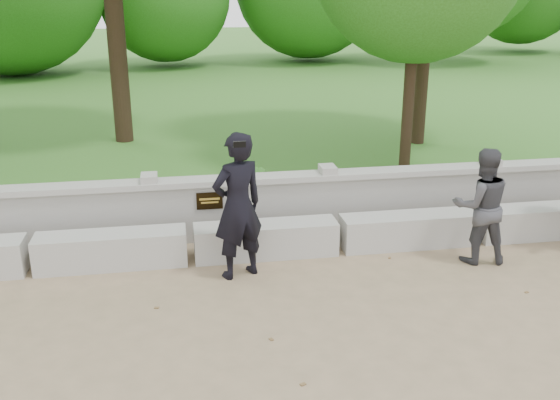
{
  "coord_description": "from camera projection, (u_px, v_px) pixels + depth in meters",
  "views": [
    {
      "loc": [
        -0.11,
        -5.69,
        3.43
      ],
      "look_at": [
        1.12,
        1.5,
        0.91
      ],
      "focal_mm": 40.0,
      "sensor_mm": 36.0,
      "label": 1
    }
  ],
  "objects": [
    {
      "name": "parapet_wall",
      "position": [
        188.0,
        209.0,
        8.71
      ],
      "size": [
        12.5,
        0.35,
        0.9
      ],
      "color": "#9C9993",
      "rests_on": "ground"
    },
    {
      "name": "shrub_b",
      "position": [
        259.0,
        186.0,
        9.52
      ],
      "size": [
        0.39,
        0.38,
        0.55
      ],
      "primitive_type": "imported",
      "rotation": [
        0.0,
        0.0,
        2.43
      ],
      "color": "#3D822C",
      "rests_on": "lawn"
    },
    {
      "name": "concrete_bench",
      "position": [
        190.0,
        244.0,
        8.14
      ],
      "size": [
        11.9,
        0.45,
        0.45
      ],
      "color": "#A5A39C",
      "rests_on": "ground"
    },
    {
      "name": "man_main",
      "position": [
        238.0,
        206.0,
        7.49
      ],
      "size": [
        0.79,
        0.74,
        1.83
      ],
      "color": "black",
      "rests_on": "ground"
    },
    {
      "name": "visitor_left",
      "position": [
        481.0,
        206.0,
        7.96
      ],
      "size": [
        0.81,
        0.66,
        1.52
      ],
      "color": "#3B3A3F",
      "rests_on": "ground"
    },
    {
      "name": "ground",
      "position": [
        198.0,
        336.0,
        6.44
      ],
      "size": [
        80.0,
        80.0,
        0.0
      ],
      "primitive_type": "plane",
      "color": "#947C5A",
      "rests_on": "ground"
    },
    {
      "name": "lawn",
      "position": [
        177.0,
        97.0,
        19.44
      ],
      "size": [
        40.0,
        22.0,
        0.25
      ],
      "primitive_type": "cube",
      "color": "#3E7125",
      "rests_on": "ground"
    }
  ]
}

